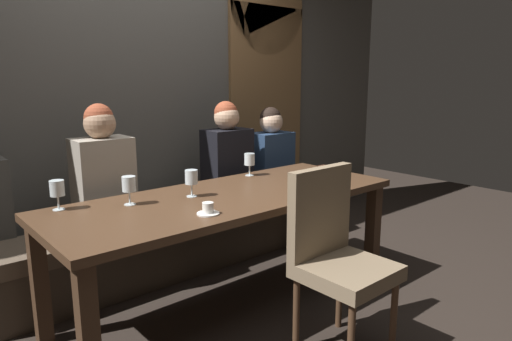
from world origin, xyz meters
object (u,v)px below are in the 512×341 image
Objects in this scene: chair_near_side at (335,249)px; diner_redhead at (103,172)px; diner_bearded at (227,156)px; wine_glass_center_front at (129,185)px; dining_table at (229,208)px; dessert_plate at (323,170)px; wine_glass_far_right at (57,190)px; wine_glass_near_right at (250,160)px; wine_glass_end_left at (191,178)px; diner_far_end at (271,152)px; espresso_cup at (208,209)px; banquette_bench at (173,242)px.

diner_redhead is (-0.66, 1.40, 0.29)m from chair_near_side.
diner_redhead is 1.01m from diner_bearded.
dining_table is at bearing -17.53° from wine_glass_center_front.
dessert_plate is at bearing -23.22° from diner_redhead.
wine_glass_center_front is 0.37m from wine_glass_far_right.
wine_glass_center_front is at bearing 128.44° from chair_near_side.
wine_glass_end_left is at bearing -160.48° from wine_glass_near_right.
dining_table is 0.59m from wine_glass_near_right.
diner_far_end reaches higher than dessert_plate.
dining_table is 0.87m from diner_redhead.
diner_bearded is 4.96× the size of wine_glass_far_right.
wine_glass_near_right is 1.00× the size of wine_glass_far_right.
wine_glass_center_front is (-1.58, -0.54, 0.06)m from diner_far_end.
espresso_cup is at bearing -110.26° from wine_glass_end_left.
dessert_plate is (0.43, -0.62, -0.08)m from diner_bearded.
dessert_plate is (0.94, 0.06, 0.10)m from dining_table.
wine_glass_end_left is (0.30, -0.58, 0.01)m from diner_redhead.
diner_bearded reaches higher than wine_glass_center_front.
diner_redhead is 4.39× the size of dessert_plate.
dining_table is 13.41× the size of wine_glass_center_front.
espresso_cup is at bearing -131.84° from diner_bearded.
wine_glass_near_right is 0.98m from espresso_cup.
wine_glass_far_right and wine_glass_end_left have the same top height.
dessert_plate is at bearing -2.19° from wine_glass_end_left.
wine_glass_near_right reaches higher than espresso_cup.
diner_bearded is (0.51, 0.68, 0.18)m from dining_table.
dining_table is 13.41× the size of wine_glass_end_left.
wine_glass_center_front reaches higher than banquette_bench.
wine_glass_end_left is (-0.20, 0.10, 0.20)m from dining_table.
diner_redhead is at bearing -177.30° from banquette_bench.
dining_table is 0.87m from diner_bearded.
diner_redhead is 0.95m from espresso_cup.
wine_glass_end_left is at bearing 177.81° from dessert_plate.
diner_bearded is at bearing 79.77° from wine_glass_near_right.
chair_near_side reaches higher than wine_glass_end_left.
wine_glass_end_left is at bearing -62.14° from diner_redhead.
wine_glass_center_front is at bearing -25.02° from wine_glass_far_right.
dining_table is at bearing -26.52° from wine_glass_end_left.
dessert_plate is (1.50, -0.12, -0.10)m from wine_glass_center_front.
wine_glass_end_left is 0.86× the size of dessert_plate.
wine_glass_end_left reaches higher than dining_table.
diner_far_end is at bearing 1.27° from banquette_bench.
diner_redhead reaches higher than wine_glass_center_front.
diner_redhead is 1.57m from dessert_plate.
chair_near_side is (0.15, -0.72, -0.09)m from dining_table.
espresso_cup is (0.17, -0.94, -0.08)m from diner_redhead.
chair_near_side is at bearing -64.86° from diner_redhead.
diner_redhead is 1.53m from diner_far_end.
chair_near_side is at bearing -121.03° from diner_far_end.
diner_bearded is at bearing 53.26° from dining_table.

